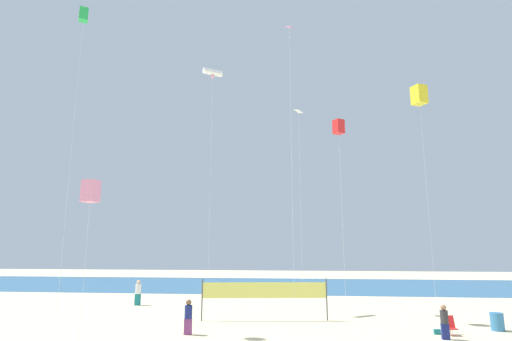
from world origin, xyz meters
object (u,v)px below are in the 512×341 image
at_px(folding_beach_chair, 450,325).
at_px(beachgoer_navy_shirt, 188,316).
at_px(beach_handbag, 437,332).
at_px(kite_white_diamond, 299,114).
at_px(kite_pink_box, 91,191).
at_px(beachgoer_charcoal_shirt, 444,321).
at_px(kite_pink_diamond, 290,40).
at_px(volleyball_net, 265,292).
at_px(kite_yellow_box, 419,95).
at_px(trash_barrel, 497,322).
at_px(kite_red_box, 339,127).
at_px(beachgoer_white_shirt, 138,292).
at_px(kite_green_box, 83,16).
at_px(kite_white_tube, 213,73).

bearing_deg(folding_beach_chair, beachgoer_navy_shirt, -166.12).
bearing_deg(beach_handbag, kite_white_diamond, 133.25).
relative_size(beachgoer_navy_shirt, folding_beach_chair, 1.88).
height_order(folding_beach_chair, kite_pink_box, kite_pink_box).
relative_size(beachgoer_charcoal_shirt, kite_pink_diamond, 0.09).
bearing_deg(volleyball_net, kite_yellow_box, 30.01).
height_order(trash_barrel, beach_handbag, trash_barrel).
bearing_deg(kite_red_box, kite_pink_diamond, -122.66).
height_order(beachgoer_white_shirt, beachgoer_navy_shirt, beachgoer_white_shirt).
distance_m(beachgoer_white_shirt, beach_handbag, 20.51).
bearing_deg(kite_green_box, beachgoer_navy_shirt, -8.29).
height_order(kite_pink_diamond, kite_pink_box, kite_pink_diamond).
distance_m(beachgoer_navy_shirt, kite_yellow_box, 24.35).
bearing_deg(beachgoer_charcoal_shirt, beach_handbag, 164.13).
relative_size(beach_handbag, kite_green_box, 0.02).
height_order(kite_red_box, kite_pink_diamond, kite_pink_diamond).
xyz_separation_m(volleyball_net, kite_pink_diamond, (1.81, -3.71, 14.12)).
bearing_deg(beach_handbag, kite_pink_box, -169.01).
bearing_deg(beachgoer_white_shirt, kite_red_box, -58.66).
distance_m(kite_white_diamond, kite_yellow_box, 10.23).
height_order(beach_handbag, kite_green_box, kite_green_box).
bearing_deg(kite_green_box, kite_yellow_box, 23.43).
xyz_separation_m(kite_white_diamond, kite_yellow_box, (9.61, 2.78, 2.15)).
xyz_separation_m(kite_yellow_box, kite_pink_box, (-19.94, -12.99, -9.26)).
height_order(beachgoer_white_shirt, volleyball_net, volleyball_net).
distance_m(beachgoer_navy_shirt, kite_red_box, 14.79).
height_order(beachgoer_charcoal_shirt, folding_beach_chair, beachgoer_charcoal_shirt).
relative_size(beachgoer_white_shirt, folding_beach_chair, 2.06).
xyz_separation_m(beachgoer_navy_shirt, kite_pink_diamond, (5.27, 0.50, 14.86)).
relative_size(volleyball_net, kite_yellow_box, 0.44).
bearing_deg(kite_pink_diamond, trash_barrel, 11.45).
bearing_deg(kite_white_diamond, kite_red_box, -50.61).
bearing_deg(kite_white_diamond, beachgoer_navy_shirt, -124.68).
relative_size(beachgoer_charcoal_shirt, beachgoer_navy_shirt, 0.94).
relative_size(folding_beach_chair, kite_red_box, 0.07).
height_order(volleyball_net, kite_pink_box, kite_pink_box).
xyz_separation_m(kite_red_box, kite_white_diamond, (-2.54, 3.09, 2.08)).
relative_size(kite_white_diamond, kite_yellow_box, 0.85).
distance_m(trash_barrel, kite_pink_box, 21.77).
bearing_deg(kite_pink_box, kite_pink_diamond, 13.71).
distance_m(kite_yellow_box, kite_pink_box, 25.54).
bearing_deg(beachgoer_white_shirt, beach_handbag, -65.87).
height_order(beachgoer_white_shirt, beach_handbag, beachgoer_white_shirt).
distance_m(kite_green_box, kite_yellow_box, 25.17).
bearing_deg(kite_pink_diamond, kite_white_tube, 129.01).
height_order(beachgoer_white_shirt, kite_white_tube, kite_white_tube).
xyz_separation_m(folding_beach_chair, kite_red_box, (-4.62, 3.87, 11.51)).
relative_size(beachgoer_charcoal_shirt, beach_handbag, 5.12).
relative_size(volleyball_net, kite_pink_diamond, 0.44).
distance_m(volleyball_net, kite_pink_box, 11.41).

